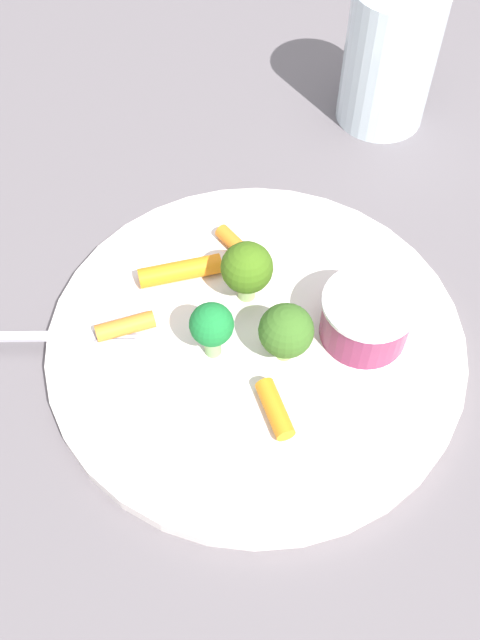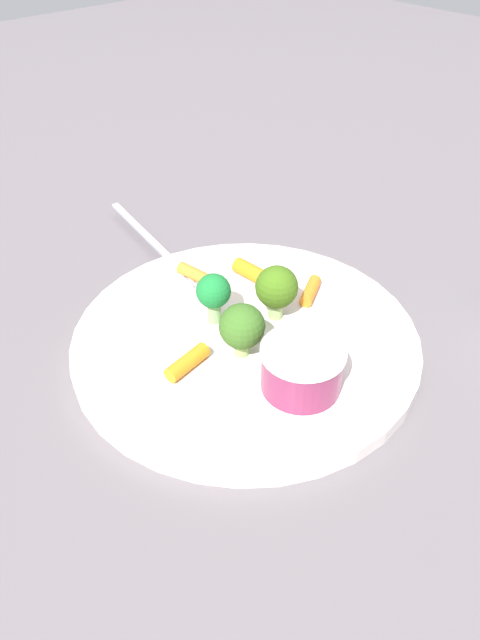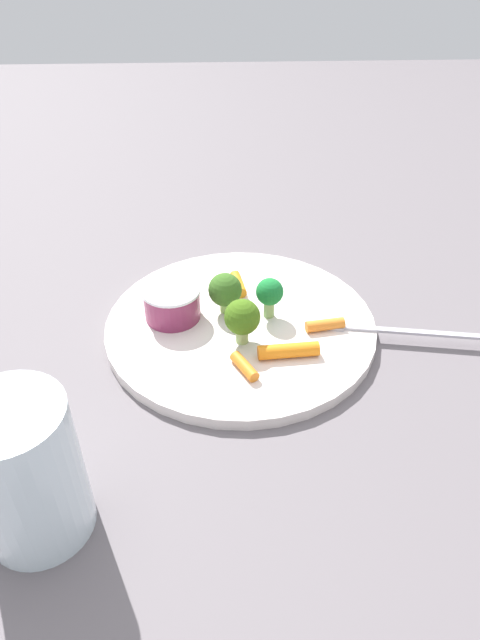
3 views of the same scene
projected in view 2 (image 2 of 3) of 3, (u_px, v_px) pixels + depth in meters
name	position (u px, v px, depth m)	size (l,w,h in m)	color
ground_plane	(245.00, 345.00, 0.49)	(2.40, 2.40, 0.00)	#5F585D
plate	(246.00, 340.00, 0.48)	(0.28, 0.28, 0.01)	silver
sauce_cup	(302.00, 368.00, 0.42)	(0.06, 0.06, 0.03)	#7D284C
broccoli_floret_0	(273.00, 286.00, 0.48)	(0.03, 0.03, 0.05)	#99B86D
broccoli_floret_1	(242.00, 327.00, 0.44)	(0.03, 0.03, 0.04)	#96C562
broccoli_floret_2	(214.00, 293.00, 0.47)	(0.03, 0.03, 0.04)	#81AD67
carrot_stick_0	(187.00, 362.00, 0.44)	(0.01, 0.01, 0.04)	orange
carrot_stick_1	(261.00, 277.00, 0.53)	(0.01, 0.01, 0.06)	orange
carrot_stick_2	(197.00, 275.00, 0.53)	(0.01, 0.01, 0.04)	orange
carrot_stick_3	(310.00, 290.00, 0.52)	(0.01, 0.01, 0.04)	orange
fork	(154.00, 243.00, 0.58)	(0.18, 0.04, 0.00)	#B2AEB8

